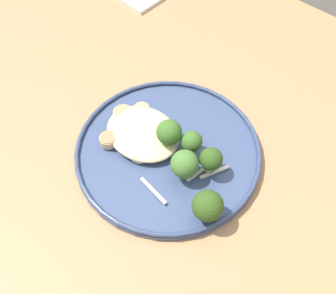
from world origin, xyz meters
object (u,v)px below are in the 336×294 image
at_px(seared_scallop_right_edge, 142,110).
at_px(broccoli_floret_front_edge, 169,133).
at_px(seared_scallop_large_seared, 123,114).
at_px(broccoli_floret_near_rim, 185,164).
at_px(seared_scallop_left_edge, 151,130).
at_px(seared_scallop_center_golden, 109,140).
at_px(broccoli_floret_rear_charred, 191,142).
at_px(broccoli_floret_center_pile, 208,206).
at_px(broccoli_floret_left_leaning, 211,160).
at_px(seared_scallop_tilted_round, 156,142).
at_px(seared_scallop_rear_pale, 122,137).
at_px(dinner_plate, 168,151).
at_px(seared_scallop_tiny_bay, 140,153).

bearing_deg(seared_scallop_right_edge, broccoli_floret_front_edge, -15.28).
relative_size(seared_scallop_large_seared, broccoli_floret_near_rim, 0.60).
xyz_separation_m(seared_scallop_left_edge, seared_scallop_center_golden, (-0.04, -0.06, 0.00)).
height_order(seared_scallop_left_edge, broccoli_floret_front_edge, broccoli_floret_front_edge).
xyz_separation_m(broccoli_floret_front_edge, broccoli_floret_rear_charred, (0.03, 0.01, -0.01)).
bearing_deg(seared_scallop_right_edge, broccoli_floret_center_pile, -21.69).
xyz_separation_m(seared_scallop_center_golden, broccoli_floret_left_leaning, (0.15, 0.06, 0.02)).
bearing_deg(seared_scallop_tilted_round, seared_scallop_rear_pale, -149.83).
distance_m(dinner_plate, broccoli_floret_near_rim, 0.06).
bearing_deg(broccoli_floret_rear_charred, seared_scallop_center_golden, -146.65).
relative_size(seared_scallop_left_edge, seared_scallop_right_edge, 1.23).
distance_m(seared_scallop_tiny_bay, seared_scallop_rear_pale, 0.04).
bearing_deg(seared_scallop_tilted_round, seared_scallop_right_edge, 151.89).
height_order(seared_scallop_rear_pale, broccoli_floret_rear_charred, broccoli_floret_rear_charred).
height_order(seared_scallop_tilted_round, broccoli_floret_left_leaning, broccoli_floret_left_leaning).
bearing_deg(dinner_plate, seared_scallop_left_edge, 170.65).
bearing_deg(broccoli_floret_center_pile, seared_scallop_right_edge, 158.31).
bearing_deg(broccoli_floret_front_edge, seared_scallop_rear_pale, -148.54).
xyz_separation_m(seared_scallop_large_seared, broccoli_floret_left_leaning, (0.17, 0.01, 0.02)).
relative_size(dinner_plate, seared_scallop_tiny_bay, 8.96).
bearing_deg(broccoli_floret_rear_charred, broccoli_floret_front_edge, -155.87).
distance_m(dinner_plate, seared_scallop_right_edge, 0.09).
distance_m(seared_scallop_tilted_round, broccoli_floret_near_rim, 0.07).
distance_m(dinner_plate, seared_scallop_center_golden, 0.09).
bearing_deg(seared_scallop_center_golden, seared_scallop_large_seared, 109.87).
bearing_deg(seared_scallop_tilted_round, broccoli_floret_near_rim, -10.80).
bearing_deg(seared_scallop_tilted_round, broccoli_floret_center_pile, -18.51).
distance_m(seared_scallop_center_golden, broccoli_floret_rear_charred, 0.13).
distance_m(seared_scallop_rear_pale, broccoli_floret_near_rim, 0.12).
bearing_deg(seared_scallop_center_golden, broccoli_floret_near_rim, 14.38).
bearing_deg(broccoli_floret_rear_charred, seared_scallop_right_edge, 176.43).
bearing_deg(seared_scallop_tilted_round, seared_scallop_tiny_bay, -101.30).
distance_m(seared_scallop_tiny_bay, seared_scallop_tilted_round, 0.03).
bearing_deg(seared_scallop_tiny_bay, broccoli_floret_center_pile, -5.63).
bearing_deg(broccoli_floret_near_rim, seared_scallop_tilted_round, 169.20).
xyz_separation_m(seared_scallop_rear_pale, broccoli_floret_front_edge, (0.06, 0.04, 0.03)).
bearing_deg(seared_scallop_right_edge, seared_scallop_left_edge, -27.57).
relative_size(seared_scallop_rear_pale, broccoli_floret_left_leaning, 0.64).
xyz_separation_m(dinner_plate, seared_scallop_tiny_bay, (-0.03, -0.04, 0.01)).
relative_size(seared_scallop_center_golden, broccoli_floret_front_edge, 0.48).
bearing_deg(broccoli_floret_center_pile, seared_scallop_large_seared, 166.42).
xyz_separation_m(seared_scallop_left_edge, broccoli_floret_near_rim, (0.09, -0.02, 0.02)).
relative_size(broccoli_floret_near_rim, broccoli_floret_rear_charred, 1.14).
distance_m(dinner_plate, seared_scallop_tiny_bay, 0.05).
bearing_deg(broccoli_floret_center_pile, broccoli_floret_rear_charred, 140.22).
bearing_deg(broccoli_floret_left_leaning, seared_scallop_rear_pale, -161.96).
distance_m(broccoli_floret_rear_charred, broccoli_floret_center_pile, 0.11).
height_order(seared_scallop_tilted_round, seared_scallop_rear_pale, seared_scallop_tilted_round).
distance_m(seared_scallop_right_edge, seared_scallop_tilted_round, 0.07).
distance_m(broccoli_floret_front_edge, broccoli_floret_left_leaning, 0.08).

